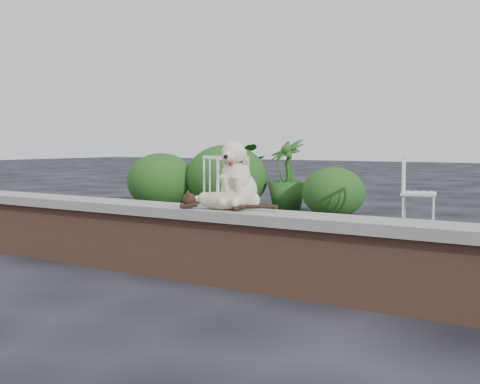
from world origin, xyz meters
The scene contains 11 objects.
ground centered at (0.00, 0.00, 0.00)m, with size 60.00×60.00×0.00m, color black.
brick_wall centered at (0.00, 0.00, 0.25)m, with size 6.00×0.30×0.50m, color brown.
capstone centered at (0.00, 0.00, 0.54)m, with size 6.20×0.40×0.08m, color slate.
dog centered at (0.30, 0.11, 0.85)m, with size 0.35×0.46×0.54m, color beige, non-canonical shape.
cat centered at (0.22, -0.04, 0.66)m, with size 0.91×0.22×0.15m, color tan, non-canonical shape.
chair_a centered at (-0.84, 1.64, 0.47)m, with size 0.56×0.56×0.94m, color white, non-canonical shape.
chair_b centered at (-1.19, 1.78, 0.47)m, with size 0.56×0.56×0.94m, color white, non-canonical shape.
chair_e centered at (0.67, 3.73, 0.47)m, with size 0.56×0.56×0.94m, color white, non-canonical shape.
potted_plant_a centered at (-2.75, 4.94, 0.54)m, with size 0.97×0.84×1.08m, color #244814.
potted_plant_b centered at (-1.78, 4.79, 0.57)m, with size 0.64×0.64×1.15m, color #244814.
shrubbery centered at (-2.81, 4.37, 0.45)m, with size 4.09×1.61×1.12m.
Camera 1 is at (2.82, -3.81, 1.09)m, focal length 44.81 mm.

